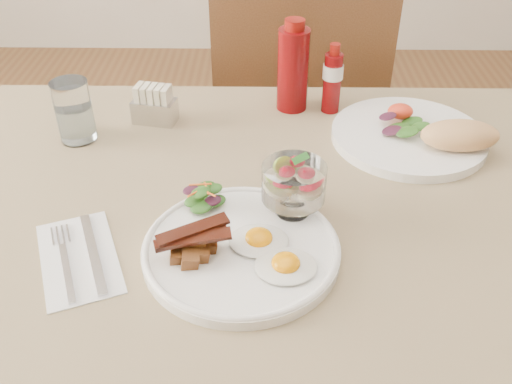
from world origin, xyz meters
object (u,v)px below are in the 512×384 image
object	(u,v)px
ketchup_bottle	(293,68)
hot_sauce_bottle	(332,79)
chair_far	(296,127)
fruit_cup	(294,183)
main_plate	(241,250)
second_plate	(420,135)
water_glass	(75,115)
table	(316,254)
sugar_caddy	(154,106)

from	to	relation	value
ketchup_bottle	hot_sauce_bottle	world-z (taller)	ketchup_bottle
chair_far	fruit_cup	xyz separation A→B (m)	(-0.04, -0.68, 0.30)
fruit_cup	ketchup_bottle	xyz separation A→B (m)	(0.01, 0.37, 0.02)
main_plate	ketchup_bottle	world-z (taller)	ketchup_bottle
fruit_cup	second_plate	bearing A→B (deg)	43.00
hot_sauce_bottle	water_glass	bearing A→B (deg)	-166.16
main_plate	chair_far	bearing A→B (deg)	81.19
main_plate	table	bearing A→B (deg)	39.82
main_plate	water_glass	world-z (taller)	water_glass
chair_far	fruit_cup	bearing A→B (deg)	-93.63
second_plate	sugar_caddy	bearing A→B (deg)	171.30
ketchup_bottle	second_plate	bearing A→B (deg)	-31.07
fruit_cup	ketchup_bottle	world-z (taller)	ketchup_bottle
hot_sauce_bottle	sugar_caddy	distance (m)	0.35
chair_far	hot_sauce_bottle	bearing A→B (deg)	-82.05
main_plate	ketchup_bottle	distance (m)	0.46
chair_far	sugar_caddy	world-z (taller)	chair_far
chair_far	table	bearing A→B (deg)	-90.00
table	sugar_caddy	bearing A→B (deg)	136.58
chair_far	ketchup_bottle	size ratio (longest dim) A/B	5.08
table	water_glass	xyz separation A→B (m)	(-0.43, 0.22, 0.14)
table	hot_sauce_bottle	size ratio (longest dim) A/B	9.45
second_plate	sugar_caddy	world-z (taller)	sugar_caddy
main_plate	water_glass	size ratio (longest dim) A/B	2.44
main_plate	second_plate	bearing A→B (deg)	43.95
main_plate	ketchup_bottle	xyz separation A→B (m)	(0.09, 0.44, 0.08)
water_glass	main_plate	bearing A→B (deg)	-44.98
main_plate	sugar_caddy	world-z (taller)	sugar_caddy
main_plate	fruit_cup	world-z (taller)	fruit_cup
ketchup_bottle	water_glass	size ratio (longest dim) A/B	1.59
main_plate	water_glass	xyz separation A→B (m)	(-0.31, 0.31, 0.04)
fruit_cup	chair_far	bearing A→B (deg)	86.37
second_plate	water_glass	bearing A→B (deg)	179.21
table	second_plate	bearing A→B (deg)	46.16
hot_sauce_bottle	second_plate	bearing A→B (deg)	-39.58
main_plate	sugar_caddy	xyz separation A→B (m)	(-0.18, 0.38, 0.03)
second_plate	main_plate	bearing A→B (deg)	-136.05
table	second_plate	xyz separation A→B (m)	(0.20, 0.21, 0.11)
chair_far	second_plate	world-z (taller)	chair_far
second_plate	table	bearing A→B (deg)	-133.84
hot_sauce_bottle	water_glass	size ratio (longest dim) A/B	1.23
fruit_cup	ketchup_bottle	size ratio (longest dim) A/B	0.53
table	water_glass	size ratio (longest dim) A/B	11.59
chair_far	ketchup_bottle	bearing A→B (deg)	-95.65
fruit_cup	water_glass	bearing A→B (deg)	148.92
chair_far	second_plate	size ratio (longest dim) A/B	3.20
second_plate	hot_sauce_bottle	xyz separation A→B (m)	(-0.15, 0.13, 0.05)
table	chair_far	xyz separation A→B (m)	(0.00, 0.66, -0.14)
table	main_plate	bearing A→B (deg)	-140.18
main_plate	second_plate	distance (m)	0.44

